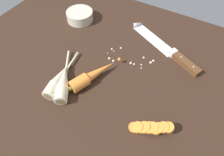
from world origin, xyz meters
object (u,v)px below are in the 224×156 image
object	(u,v)px
chefs_knife	(161,45)
parsnip_front	(59,80)
parsnip_mid_left	(63,82)
whole_carrot	(92,76)
carrot_slice_stack	(150,128)
prep_bowl	(80,15)

from	to	relation	value
chefs_knife	parsnip_front	world-z (taller)	parsnip_front
chefs_knife	parsnip_mid_left	world-z (taller)	parsnip_mid_left
chefs_knife	whole_carrot	world-z (taller)	whole_carrot
whole_carrot	carrot_slice_stack	distance (cm)	24.37
parsnip_front	whole_carrot	bearing A→B (deg)	38.80
whole_carrot	carrot_slice_stack	xyz separation A→B (cm)	(23.38, -6.81, -0.67)
whole_carrot	parsnip_front	xyz separation A→B (cm)	(-8.29, -6.67, -0.12)
parsnip_front	prep_bowl	bearing A→B (deg)	114.05
prep_bowl	parsnip_front	bearing A→B (deg)	-65.95
parsnip_mid_left	carrot_slice_stack	distance (cm)	29.74
whole_carrot	parsnip_mid_left	world-z (taller)	whole_carrot
chefs_knife	prep_bowl	world-z (taller)	prep_bowl
carrot_slice_stack	prep_bowl	world-z (taller)	prep_bowl
chefs_knife	prep_bowl	bearing A→B (deg)	-176.82
carrot_slice_stack	prep_bowl	xyz separation A→B (cm)	(-45.59, 31.34, 0.72)
carrot_slice_stack	parsnip_front	bearing A→B (deg)	179.73
whole_carrot	prep_bowl	bearing A→B (deg)	132.16
whole_carrot	carrot_slice_stack	bearing A→B (deg)	-16.25
parsnip_mid_left	prep_bowl	size ratio (longest dim) A/B	1.81
chefs_knife	carrot_slice_stack	bearing A→B (deg)	-73.86
prep_bowl	parsnip_mid_left	bearing A→B (deg)	-63.08
parsnip_front	carrot_slice_stack	bearing A→B (deg)	-0.27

